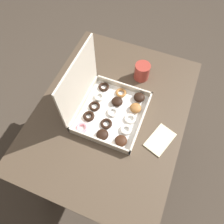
{
  "coord_description": "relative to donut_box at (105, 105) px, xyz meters",
  "views": [
    {
      "loc": [
        -0.48,
        -0.2,
        1.64
      ],
      "look_at": [
        -0.01,
        -0.01,
        0.73
      ],
      "focal_mm": 35.0,
      "sensor_mm": 36.0,
      "label": 1
    }
  ],
  "objects": [
    {
      "name": "ground_plane",
      "position": [
        0.01,
        -0.03,
        -0.77
      ],
      "size": [
        8.0,
        8.0,
        0.0
      ],
      "primitive_type": "plane",
      "color": "#42382D"
    },
    {
      "name": "dining_table",
      "position": [
        0.01,
        -0.03,
        -0.18
      ],
      "size": [
        0.94,
        0.71,
        0.71
      ],
      "color": "#4C3D2D",
      "rests_on": "ground_plane"
    },
    {
      "name": "donut_box",
      "position": [
        0.0,
        0.0,
        0.0
      ],
      "size": [
        0.33,
        0.31,
        0.3
      ],
      "color": "white",
      "rests_on": "dining_table"
    },
    {
      "name": "coffee_mug",
      "position": [
        0.27,
        -0.1,
        -0.01
      ],
      "size": [
        0.08,
        0.08,
        0.09
      ],
      "color": "#A3382D",
      "rests_on": "dining_table"
    },
    {
      "name": "paper_napkin",
      "position": [
        -0.05,
        -0.29,
        -0.05
      ],
      "size": [
        0.16,
        0.13,
        0.01
      ],
      "color": "beige",
      "rests_on": "dining_table"
    }
  ]
}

